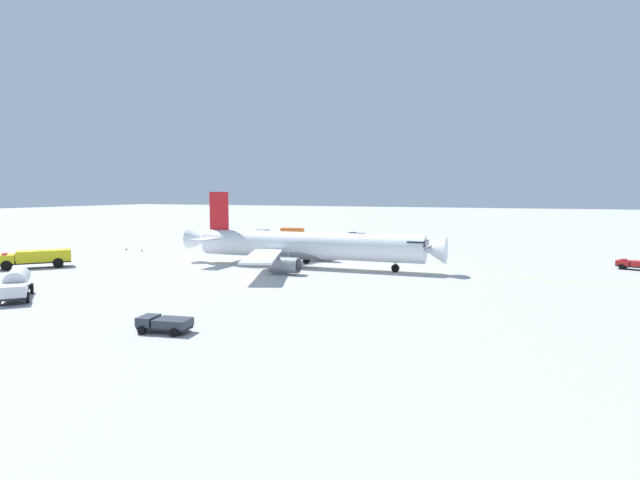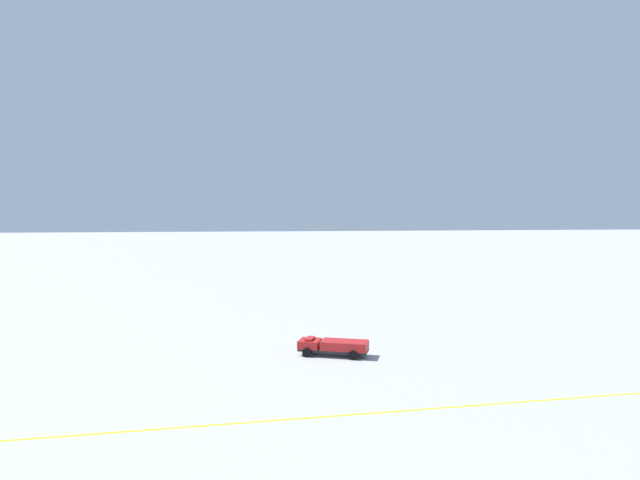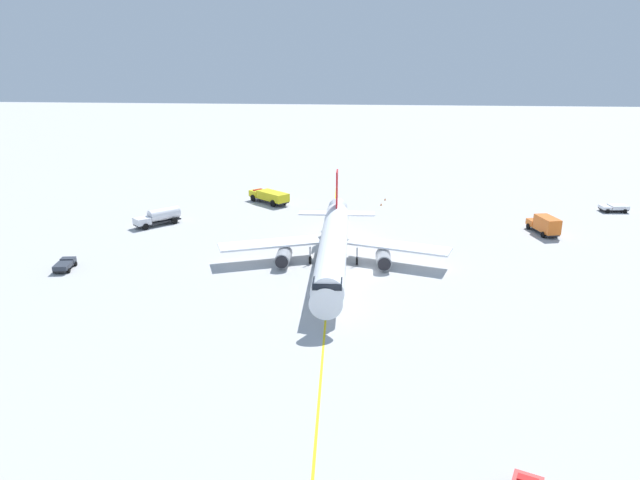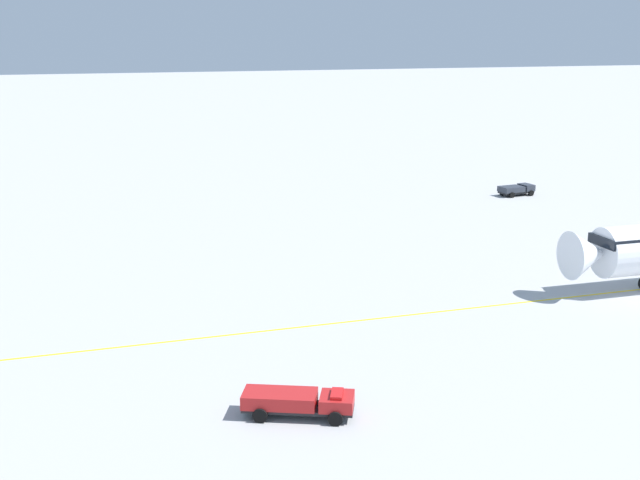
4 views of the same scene
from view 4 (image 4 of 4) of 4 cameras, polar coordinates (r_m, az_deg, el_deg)
The scene contains 2 objects.
baggage_truck_truck at distance 108.84m, azimuth 12.07°, elevation 3.08°, with size 2.68×4.29×1.22m.
ops_pickup_truck at distance 48.07m, azimuth -1.38°, elevation -9.96°, with size 3.86×6.02×1.41m.
Camera 4 is at (-53.21, 53.29, 20.02)m, focal length 51.71 mm.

